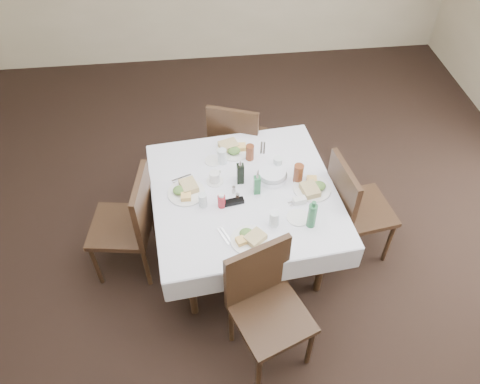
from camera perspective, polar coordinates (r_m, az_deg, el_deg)
The scene contains 33 objects.
ground_plane at distance 4.13m, azimuth 1.65°, elevation -8.86°, with size 7.00×7.00×0.00m, color black.
room_shell at distance 2.90m, azimuth 2.37°, elevation 10.88°, with size 6.04×7.04×2.80m.
dining_table at distance 3.69m, azimuth 0.51°, elevation -0.73°, with size 1.55×1.55×0.76m.
chair_north at distance 4.41m, azimuth -0.49°, elevation 6.41°, with size 0.60×0.60×0.98m.
chair_south at distance 3.27m, azimuth 3.06°, elevation -12.95°, with size 0.62×0.62×1.02m.
chair_east at distance 3.89m, azimuth 13.47°, elevation -1.54°, with size 0.55×0.55×1.02m.
chair_west at distance 3.78m, azimuth -13.09°, elevation -3.36°, with size 0.54×0.54×1.01m.
meal_north at distance 3.97m, azimuth -0.88°, elevation 5.35°, with size 0.29×0.29×0.06m.
meal_south at distance 3.31m, azimuth 1.19°, elevation -5.64°, with size 0.27×0.27×0.06m.
meal_east at distance 3.67m, azimuth 8.83°, elevation 0.53°, with size 0.30×0.30×0.07m.
meal_west at distance 3.63m, azimuth -6.62°, elevation 0.19°, with size 0.29×0.29×0.06m.
side_plate_a at distance 3.89m, azimuth -3.28°, elevation 3.83°, with size 0.14×0.14×0.01m.
side_plate_b at distance 3.47m, azimuth 7.09°, elevation -3.12°, with size 0.17×0.17×0.01m.
water_n at distance 3.83m, azimuth -2.18°, elevation 4.36°, with size 0.07×0.07×0.14m.
water_s at distance 3.37m, azimuth 4.19°, elevation -3.28°, with size 0.07×0.07×0.13m.
water_e at distance 3.77m, azimuth 4.60°, elevation 3.39°, with size 0.07×0.07×0.13m.
water_w at distance 3.50m, azimuth -4.56°, elevation -1.01°, with size 0.06×0.06×0.12m.
iced_tea_a at distance 3.86m, azimuth 1.21°, elevation 4.85°, with size 0.07×0.07×0.14m.
iced_tea_b at distance 3.69m, azimuth 7.12°, elevation 2.28°, with size 0.08×0.08×0.16m.
bread_basket at distance 3.72m, azimuth 3.94°, elevation 2.06°, with size 0.24×0.24×0.08m.
oil_cruet_dark at distance 3.64m, azimuth 0.04°, elevation 2.35°, with size 0.05×0.05×0.23m.
oil_cruet_green at distance 3.57m, azimuth 2.09°, elevation 0.95°, with size 0.05×0.05×0.21m.
ketchup_bottle at distance 3.49m, azimuth -2.27°, elevation -1.07°, with size 0.06×0.06×0.13m.
salt_shaker at distance 3.60m, azimuth -0.78°, elevation 0.27°, with size 0.03×0.03×0.07m.
pepper_shaker at distance 3.55m, azimuth -0.32°, elevation -0.61°, with size 0.03×0.03×0.07m.
coffee_mug at distance 3.69m, azimuth -3.09°, elevation 1.77°, with size 0.13×0.13×0.10m.
sunglasses at distance 3.54m, azimuth -0.80°, elevation -1.20°, with size 0.16×0.08×0.03m.
green_bottle at distance 3.37m, azimuth 8.78°, elevation -2.81°, with size 0.06×0.06×0.25m.
sugar_caddy at distance 3.57m, azimuth 7.27°, elevation -0.99°, with size 0.10×0.07×0.05m.
cutlery_n at distance 4.01m, azimuth 2.80°, elevation 5.39°, with size 0.07×0.16×0.01m.
cutlery_s at distance 3.35m, azimuth -1.87°, elevation -5.33°, with size 0.11×0.18×0.01m.
cutlery_e at distance 3.59m, azimuth 7.32°, elevation -1.06°, with size 0.20×0.11×0.01m.
cutlery_w at distance 3.76m, azimuth -7.06°, elevation 1.61°, with size 0.17×0.10×0.01m.
Camera 1 is at (-0.38, -2.33, 3.39)m, focal length 35.00 mm.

